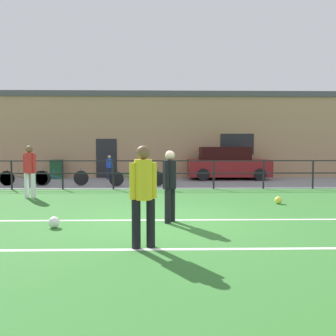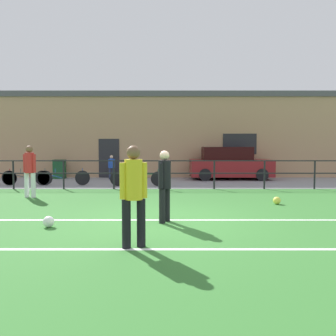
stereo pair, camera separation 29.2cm
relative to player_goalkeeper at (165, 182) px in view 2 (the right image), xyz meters
name	(u,v)px [view 2 (the right image)]	position (x,y,z in m)	size (l,w,h in m)	color
ground	(162,221)	(-0.08, 0.17, -0.93)	(60.00, 44.00, 0.04)	#33702D
field_line_touchline	(162,220)	(-0.08, 0.22, -0.91)	(36.00, 0.11, 0.00)	white
field_line_hash	(159,249)	(-0.08, -2.11, -0.91)	(36.00, 0.11, 0.00)	white
pavement_strip	(165,182)	(-0.08, 8.67, -0.90)	(48.00, 5.00, 0.02)	gray
perimeter_fence	(165,170)	(-0.08, 6.17, -0.17)	(36.07, 0.07, 1.15)	black
clubhouse_facade	(166,135)	(-0.08, 12.37, 1.42)	(28.00, 2.56, 4.65)	tan
player_goalkeeper	(165,182)	(0.00, 0.00, 0.00)	(0.28, 0.41, 1.61)	black
player_striker	(134,190)	(-0.50, -1.99, 0.06)	(0.45, 0.30, 1.72)	black
player_winger	(30,168)	(-4.53, 3.88, 0.07)	(0.46, 0.30, 1.73)	white
soccer_ball_match	(278,201)	(3.28, 2.46, -0.80)	(0.22, 0.22, 0.22)	#E5E04C
soccer_ball_spare	(49,222)	(-2.44, -0.51, -0.79)	(0.24, 0.24, 0.24)	white
spectator_child	(112,166)	(-2.79, 10.09, -0.20)	(0.33, 0.22, 1.23)	#232D4C
parked_car_red	(230,164)	(3.21, 10.12, -0.12)	(4.08, 1.86, 1.65)	maroon
bicycle_parked_0	(63,178)	(-4.50, 7.37, -0.56)	(2.37, 0.04, 0.73)	black
bicycle_parked_1	(138,178)	(-1.21, 7.06, -0.57)	(2.35, 0.04, 0.72)	black
bicycle_parked_3	(28,178)	(-6.02, 7.37, -0.56)	(2.20, 0.04, 0.74)	black
trash_bin_0	(60,169)	(-5.60, 10.60, -0.40)	(0.60, 0.51, 0.98)	#194C28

